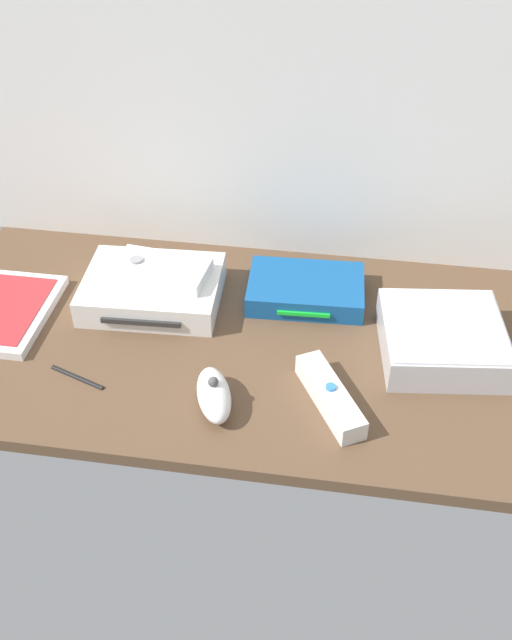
# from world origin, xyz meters

# --- Properties ---
(ground_plane) EXTENTS (1.00, 0.48, 0.02)m
(ground_plane) POSITION_xyz_m (0.00, 0.00, -0.01)
(ground_plane) COLOR brown
(ground_plane) RESTS_ON ground
(back_wall) EXTENTS (1.10, 0.01, 0.64)m
(back_wall) POSITION_xyz_m (0.00, 0.25, 0.32)
(back_wall) COLOR white
(back_wall) RESTS_ON ground
(game_console) EXTENTS (0.22, 0.17, 0.04)m
(game_console) POSITION_xyz_m (-0.17, 0.07, 0.02)
(game_console) COLOR white
(game_console) RESTS_ON ground_plane
(mini_computer) EXTENTS (0.19, 0.19, 0.05)m
(mini_computer) POSITION_xyz_m (0.27, 0.02, 0.03)
(mini_computer) COLOR silver
(mini_computer) RESTS_ON ground_plane
(game_case) EXTENTS (0.14, 0.19, 0.02)m
(game_case) POSITION_xyz_m (-0.39, -0.00, 0.01)
(game_case) COLOR white
(game_case) RESTS_ON ground_plane
(network_router) EXTENTS (0.19, 0.13, 0.03)m
(network_router) POSITION_xyz_m (0.06, 0.11, 0.02)
(network_router) COLOR #145193
(network_router) RESTS_ON ground_plane
(remote_wand) EXTENTS (0.10, 0.15, 0.03)m
(remote_wand) POSITION_xyz_m (0.12, -0.11, 0.02)
(remote_wand) COLOR white
(remote_wand) RESTS_ON ground_plane
(remote_nunchuk) EXTENTS (0.08, 0.11, 0.05)m
(remote_nunchuk) POSITION_xyz_m (-0.04, -0.14, 0.02)
(remote_nunchuk) COLOR white
(remote_nunchuk) RESTS_ON ground_plane
(remote_classic_pad) EXTENTS (0.15, 0.10, 0.02)m
(remote_classic_pad) POSITION_xyz_m (-0.16, 0.08, 0.05)
(remote_classic_pad) COLOR white
(remote_classic_pad) RESTS_ON game_console
(stylus_pen) EXTENTS (0.09, 0.04, 0.01)m
(stylus_pen) POSITION_xyz_m (-0.23, -0.12, 0.00)
(stylus_pen) COLOR black
(stylus_pen) RESTS_ON ground_plane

